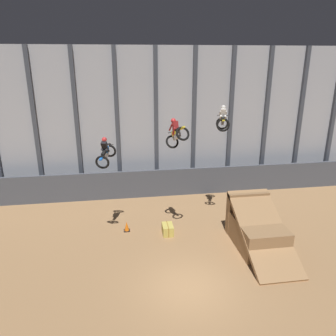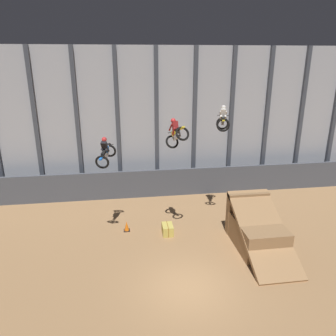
{
  "view_description": "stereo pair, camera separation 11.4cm",
  "coord_description": "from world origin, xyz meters",
  "px_view_note": "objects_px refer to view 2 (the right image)",
  "views": [
    {
      "loc": [
        -2.64,
        -11.64,
        9.61
      ],
      "look_at": [
        0.01,
        5.89,
        3.61
      ],
      "focal_mm": 35.0,
      "sensor_mm": 36.0,
      "label": 1
    },
    {
      "loc": [
        -2.52,
        -11.66,
        9.61
      ],
      "look_at": [
        0.01,
        5.89,
        3.61
      ],
      "focal_mm": 35.0,
      "sensor_mm": 36.0,
      "label": 2
    }
  ],
  "objects_px": {
    "dirt_ramp": "(256,229)",
    "traffic_cone_near_ramp": "(127,226)",
    "rider_bike_right_air": "(223,120)",
    "rider_bike_left_air": "(105,152)",
    "hay_bale_trackside": "(168,229)",
    "rider_bike_center_air": "(176,134)"
  },
  "relations": [
    {
      "from": "rider_bike_center_air",
      "to": "hay_bale_trackside",
      "type": "distance_m",
      "value": 5.65
    },
    {
      "from": "hay_bale_trackside",
      "to": "traffic_cone_near_ramp",
      "type": "bearing_deg",
      "value": 163.47
    },
    {
      "from": "traffic_cone_near_ramp",
      "to": "dirt_ramp",
      "type": "bearing_deg",
      "value": -19.38
    },
    {
      "from": "rider_bike_right_air",
      "to": "traffic_cone_near_ramp",
      "type": "height_order",
      "value": "rider_bike_right_air"
    },
    {
      "from": "dirt_ramp",
      "to": "rider_bike_center_air",
      "type": "height_order",
      "value": "rider_bike_center_air"
    },
    {
      "from": "dirt_ramp",
      "to": "traffic_cone_near_ramp",
      "type": "relative_size",
      "value": 8.69
    },
    {
      "from": "dirt_ramp",
      "to": "rider_bike_left_air",
      "type": "height_order",
      "value": "rider_bike_left_air"
    },
    {
      "from": "rider_bike_left_air",
      "to": "traffic_cone_near_ramp",
      "type": "height_order",
      "value": "rider_bike_left_air"
    },
    {
      "from": "dirt_ramp",
      "to": "rider_bike_right_air",
      "type": "height_order",
      "value": "rider_bike_right_air"
    },
    {
      "from": "rider_bike_left_air",
      "to": "rider_bike_right_air",
      "type": "relative_size",
      "value": 1.04
    },
    {
      "from": "rider_bike_right_air",
      "to": "hay_bale_trackside",
      "type": "bearing_deg",
      "value": -142.63
    },
    {
      "from": "traffic_cone_near_ramp",
      "to": "rider_bike_right_air",
      "type": "bearing_deg",
      "value": 6.41
    },
    {
      "from": "traffic_cone_near_ramp",
      "to": "rider_bike_center_air",
      "type": "bearing_deg",
      "value": -18.52
    },
    {
      "from": "dirt_ramp",
      "to": "rider_bike_center_air",
      "type": "distance_m",
      "value": 6.67
    },
    {
      "from": "rider_bike_left_air",
      "to": "rider_bike_center_air",
      "type": "relative_size",
      "value": 1.03
    },
    {
      "from": "rider_bike_left_air",
      "to": "rider_bike_right_air",
      "type": "xyz_separation_m",
      "value": [
        6.59,
        1.07,
        1.32
      ]
    },
    {
      "from": "rider_bike_right_air",
      "to": "hay_bale_trackside",
      "type": "relative_size",
      "value": 1.97
    },
    {
      "from": "hay_bale_trackside",
      "to": "rider_bike_center_air",
      "type": "bearing_deg",
      "value": -28.55
    },
    {
      "from": "dirt_ramp",
      "to": "traffic_cone_near_ramp",
      "type": "distance_m",
      "value": 7.28
    },
    {
      "from": "dirt_ramp",
      "to": "rider_bike_center_air",
      "type": "xyz_separation_m",
      "value": [
        -4.11,
        1.49,
        5.03
      ]
    },
    {
      "from": "rider_bike_left_air",
      "to": "rider_bike_right_air",
      "type": "height_order",
      "value": "rider_bike_right_air"
    },
    {
      "from": "rider_bike_right_air",
      "to": "hay_bale_trackside",
      "type": "distance_m",
      "value": 6.97
    }
  ]
}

